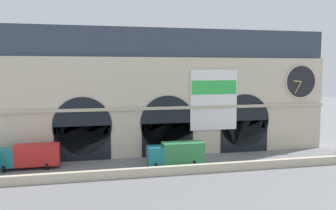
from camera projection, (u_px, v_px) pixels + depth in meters
The scene contains 5 objects.
ground_plane at pixel (176, 165), 47.21m from camera, with size 200.00×200.00×0.00m, color slate.
quay_parapet_wall at pixel (184, 170), 43.04m from camera, with size 90.00×0.70×1.07m, color beige.
station_building at pixel (165, 94), 53.27m from camera, with size 51.07×4.69×18.80m.
box_truck_west at pixel (30, 155), 45.30m from camera, with size 7.50×2.91×3.12m.
box_truck_center at pixel (176, 153), 46.60m from camera, with size 7.50×2.91×3.12m.
Camera 1 is at (-11.23, -44.81, 12.67)m, focal length 37.61 mm.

